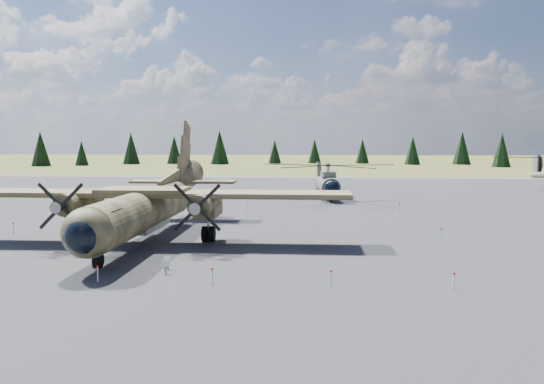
{
  "coord_description": "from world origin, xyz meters",
  "views": [
    {
      "loc": [
        7.1,
        -39.53,
        7.23
      ],
      "look_at": [
        3.82,
        2.0,
        3.26
      ],
      "focal_mm": 35.0,
      "sensor_mm": 36.0,
      "label": 1
    }
  ],
  "objects": [
    {
      "name": "apron",
      "position": [
        0.0,
        10.0,
        0.0
      ],
      "size": [
        120.0,
        120.0,
        0.04
      ],
      "primitive_type": "cube",
      "color": "slate",
      "rests_on": "ground"
    },
    {
      "name": "info_placard_left",
      "position": [
        -1.15,
        -10.55,
        0.51
      ],
      "size": [
        0.53,
        0.34,
        0.77
      ],
      "rotation": [
        0.0,
        0.0,
        -0.31
      ],
      "color": "gray",
      "rests_on": "ground"
    },
    {
      "name": "info_placard_right",
      "position": [
        -0.97,
        -11.63,
        0.52
      ],
      "size": [
        0.51,
        0.26,
        0.78
      ],
      "rotation": [
        0.0,
        0.0,
        -0.12
      ],
      "color": "gray",
      "rests_on": "ground"
    },
    {
      "name": "transport_plane",
      "position": [
        -5.07,
        -1.52,
        2.81
      ],
      "size": [
        29.56,
        26.92,
        9.78
      ],
      "rotation": [
        0.0,
        0.0,
        0.01
      ],
      "color": "#2F371D",
      "rests_on": "ground"
    },
    {
      "name": "barrier_fence",
      "position": [
        -0.46,
        -0.08,
        0.51
      ],
      "size": [
        33.12,
        29.62,
        0.85
      ],
      "color": "white",
      "rests_on": "ground"
    },
    {
      "name": "ground",
      "position": [
        0.0,
        0.0,
        0.0
      ],
      "size": [
        500.0,
        500.0,
        0.0
      ],
      "primitive_type": "plane",
      "color": "brown",
      "rests_on": "ground"
    },
    {
      "name": "helicopter_near",
      "position": [
        8.83,
        26.81,
        3.14
      ],
      "size": [
        19.27,
        21.44,
        4.42
      ],
      "rotation": [
        0.0,
        0.0,
        0.11
      ],
      "color": "slate",
      "rests_on": "ground"
    },
    {
      "name": "treeline",
      "position": [
        -5.0,
        0.44,
        4.82
      ],
      "size": [
        290.86,
        284.35,
        10.95
      ],
      "color": "black",
      "rests_on": "ground"
    }
  ]
}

